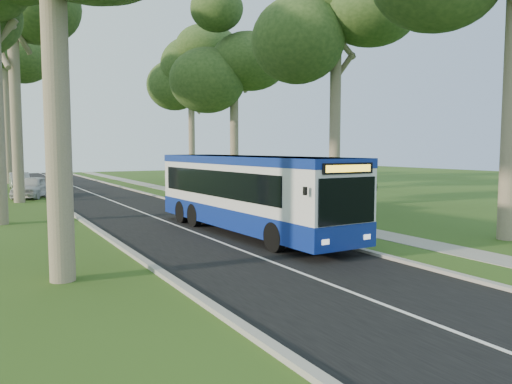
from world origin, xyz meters
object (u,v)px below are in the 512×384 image
at_px(bus_stop_sign, 332,200).
at_px(car_white, 32,187).
at_px(bus, 248,194).
at_px(car_silver, 20,181).
at_px(bus_shelter, 281,181).
at_px(litter_bin, 274,214).

distance_m(bus_stop_sign, car_white, 25.27).
xyz_separation_m(bus, car_silver, (-6.46, 30.12, -0.96)).
bearing_deg(bus_shelter, litter_bin, -139.80).
xyz_separation_m(bus_stop_sign, litter_bin, (0.25, 4.70, -1.09)).
bearing_deg(car_silver, car_white, -89.13).
bearing_deg(litter_bin, car_white, 114.45).
bearing_deg(bus_shelter, bus, -146.63).
bearing_deg(bus_stop_sign, litter_bin, 105.30).
distance_m(bus, bus_stop_sign, 3.57).
height_order(bus, litter_bin, bus).
bearing_deg(bus, litter_bin, 35.36).
height_order(bus_shelter, car_silver, bus_shelter).
xyz_separation_m(bus, litter_bin, (2.39, 1.84, -1.19)).
relative_size(bus, car_silver, 2.83).
relative_size(litter_bin, car_silver, 0.22).
height_order(bus_stop_sign, car_white, bus_stop_sign).
height_order(bus, car_white, bus).
bearing_deg(litter_bin, car_silver, 107.38).
bearing_deg(bus, car_silver, 99.90).
distance_m(car_white, car_silver, 9.18).
bearing_deg(car_silver, bus_shelter, -67.92).
relative_size(bus_stop_sign, bus_shelter, 0.77).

